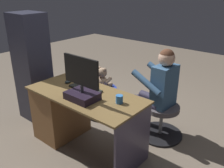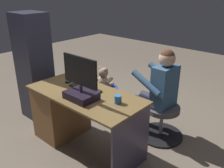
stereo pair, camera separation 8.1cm
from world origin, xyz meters
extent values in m
plane|color=#706353|center=(0.00, 0.00, 0.00)|extent=(10.00, 10.00, 0.00)
cube|color=brown|center=(0.00, 0.34, 0.70)|extent=(1.38, 0.66, 0.02)
cube|color=brown|center=(0.46, 0.34, 0.35)|extent=(0.44, 0.60, 0.69)
cube|color=#4A4259|center=(-0.67, 0.34, 0.35)|extent=(0.02, 0.59, 0.69)
cube|color=black|center=(-0.08, 0.46, 0.75)|extent=(0.33, 0.25, 0.08)
cylinder|color=#333338|center=(-0.08, 0.46, 0.83)|extent=(0.04, 0.04, 0.08)
cube|color=black|center=(-0.08, 0.46, 1.03)|extent=(0.47, 0.02, 0.30)
cube|color=black|center=(-0.08, 0.45, 1.03)|extent=(0.44, 0.00, 0.27)
cube|color=black|center=(0.08, 0.26, 0.72)|extent=(0.42, 0.14, 0.02)
ellipsoid|color=#1D272A|center=(0.38, 0.26, 0.73)|extent=(0.06, 0.10, 0.04)
cylinder|color=#3372BF|center=(-0.44, 0.28, 0.76)|extent=(0.08, 0.08, 0.09)
cube|color=black|center=(0.11, 0.37, 0.72)|extent=(0.11, 0.15, 0.02)
cylinder|color=black|center=(0.41, -0.39, 0.01)|extent=(0.55, 0.55, 0.03)
cylinder|color=gray|center=(0.41, -0.39, 0.20)|extent=(0.04, 0.04, 0.34)
cylinder|color=navy|center=(0.41, -0.39, 0.40)|extent=(0.43, 0.43, 0.06)
ellipsoid|color=tan|center=(0.41, -0.39, 0.52)|extent=(0.17, 0.14, 0.18)
sphere|color=tan|center=(0.41, -0.39, 0.67)|extent=(0.14, 0.14, 0.14)
sphere|color=beige|center=(0.41, -0.45, 0.66)|extent=(0.05, 0.05, 0.05)
sphere|color=tan|center=(0.36, -0.39, 0.72)|extent=(0.06, 0.06, 0.06)
sphere|color=tan|center=(0.46, -0.39, 0.72)|extent=(0.06, 0.06, 0.06)
cylinder|color=tan|center=(0.32, -0.42, 0.56)|extent=(0.05, 0.14, 0.09)
cylinder|color=tan|center=(0.49, -0.42, 0.56)|extent=(0.05, 0.14, 0.09)
cylinder|color=tan|center=(0.36, -0.48, 0.46)|extent=(0.06, 0.11, 0.06)
cylinder|color=tan|center=(0.45, -0.48, 0.46)|extent=(0.06, 0.11, 0.06)
cylinder|color=black|center=(-0.55, -0.45, 0.01)|extent=(0.57, 0.57, 0.03)
cylinder|color=gray|center=(-0.55, -0.45, 0.20)|extent=(0.04, 0.04, 0.34)
cylinder|color=#524D52|center=(-0.55, -0.45, 0.40)|extent=(0.43, 0.43, 0.06)
cube|color=#375A7E|center=(-0.55, -0.45, 0.69)|extent=(0.22, 0.33, 0.53)
sphere|color=tan|center=(-0.55, -0.45, 1.05)|extent=(0.20, 0.20, 0.20)
sphere|color=#523121|center=(-0.55, -0.45, 1.07)|extent=(0.18, 0.18, 0.18)
cylinder|color=#375A7E|center=(-0.42, -0.24, 0.77)|extent=(0.42, 0.10, 0.25)
cylinder|color=#375A7E|center=(-0.39, -0.64, 0.77)|extent=(0.42, 0.10, 0.25)
cylinder|color=#332E42|center=(-0.37, -0.35, 0.45)|extent=(0.38, 0.14, 0.11)
cylinder|color=#332E42|center=(-0.18, -0.34, 0.21)|extent=(0.10, 0.10, 0.43)
cylinder|color=#332E42|center=(-0.36, -0.53, 0.45)|extent=(0.38, 0.14, 0.11)
cylinder|color=#332E42|center=(-0.17, -0.51, 0.21)|extent=(0.10, 0.10, 0.43)
cube|color=#272837|center=(1.10, 0.29, 0.76)|extent=(0.44, 0.36, 1.51)
camera|label=1|loc=(-1.81, 2.03, 1.84)|focal=38.87mm
camera|label=2|loc=(-1.87, 1.98, 1.84)|focal=38.87mm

